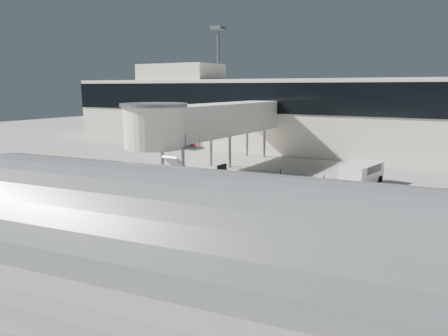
{
  "coord_description": "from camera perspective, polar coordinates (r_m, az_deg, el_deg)",
  "views": [
    {
      "loc": [
        16.47,
        -18.24,
        7.18
      ],
      "look_at": [
        2.12,
        5.52,
        2.0
      ],
      "focal_mm": 35.0,
      "sensor_mm": 36.0,
      "label": 1
    }
  ],
  "objects": [
    {
      "name": "ground",
      "position": [
        25.6,
        -10.57,
        -5.9
      ],
      "size": [
        140.0,
        140.0,
        0.0
      ],
      "primitive_type": "plane",
      "color": "#9B958A",
      "rests_on": "ground"
    },
    {
      "name": "lane_markings",
      "position": [
        33.25,
        -0.72,
        -1.88
      ],
      "size": [
        40.0,
        30.0,
        0.02
      ],
      "color": "silver",
      "rests_on": "ground"
    },
    {
      "name": "terminal",
      "position": [
        51.12,
        11.95,
        6.9
      ],
      "size": [
        64.0,
        12.11,
        15.2
      ],
      "color": "silver",
      "rests_on": "ground"
    },
    {
      "name": "jet_bridge",
      "position": [
        36.83,
        -2.71,
        6.05
      ],
      "size": [
        5.7,
        20.4,
        6.03
      ],
      "color": "white",
      "rests_on": "ground"
    },
    {
      "name": "baggage_tug",
      "position": [
        31.04,
        0.96,
        -1.63
      ],
      "size": [
        2.68,
        1.79,
        1.7
      ],
      "rotation": [
        0.0,
        0.0,
        -0.06
      ],
      "color": "maroon",
      "rests_on": "ground"
    },
    {
      "name": "suitcase_cart",
      "position": [
        28.83,
        9.34,
        -2.8
      ],
      "size": [
        4.21,
        2.05,
        1.62
      ],
      "rotation": [
        0.0,
        0.0,
        -0.12
      ],
      "color": "black",
      "rests_on": "ground"
    },
    {
      "name": "box_cart_near",
      "position": [
        26.01,
        -15.62,
        -4.72
      ],
      "size": [
        3.41,
        1.49,
        1.33
      ],
      "rotation": [
        0.0,
        0.0,
        -0.04
      ],
      "color": "black",
      "rests_on": "ground"
    },
    {
      "name": "box_cart_far",
      "position": [
        28.14,
        -14.9,
        -3.42
      ],
      "size": [
        3.64,
        1.92,
        1.4
      ],
      "rotation": [
        0.0,
        0.0,
        0.17
      ],
      "color": "black",
      "rests_on": "ground"
    },
    {
      "name": "ground_worker",
      "position": [
        24.58,
        -9.0,
        -4.5
      ],
      "size": [
        0.62,
        0.42,
        1.69
      ],
      "primitive_type": "imported",
      "rotation": [
        0.0,
        0.0,
        -0.02
      ],
      "color": "#B0FC1A",
      "rests_on": "ground"
    },
    {
      "name": "minivan",
      "position": [
        33.87,
        17.66,
        -0.51
      ],
      "size": [
        2.39,
        4.44,
        1.6
      ],
      "rotation": [
        0.0,
        0.0,
        -0.16
      ],
      "color": "white",
      "rests_on": "ground"
    },
    {
      "name": "belt_loader",
      "position": [
        52.96,
        -5.52,
        3.58
      ],
      "size": [
        4.51,
        2.74,
        2.04
      ],
      "rotation": [
        0.0,
        0.0,
        0.3
      ],
      "color": "maroon",
      "rests_on": "ground"
    },
    {
      "name": "aircraft",
      "position": [
        8.75,
        23.87,
        -17.33
      ],
      "size": [
        22.61,
        6.62,
        5.67
      ],
      "rotation": [
        0.0,
        0.0,
        0.13
      ],
      "color": "silver",
      "rests_on": "ground"
    }
  ]
}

